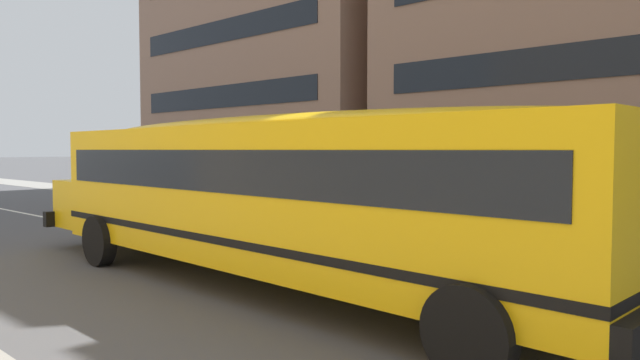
{
  "coord_description": "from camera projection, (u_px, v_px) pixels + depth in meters",
  "views": [
    {
      "loc": [
        5.85,
        -8.72,
        2.5
      ],
      "look_at": [
        -1.61,
        -0.82,
        1.94
      ],
      "focal_mm": 33.01,
      "sensor_mm": 36.0,
      "label": 1
    }
  ],
  "objects": [
    {
      "name": "sidewalk_far",
      "position": [
        576.0,
        241.0,
        16.08
      ],
      "size": [
        120.0,
        3.0,
        0.01
      ],
      "primitive_type": "cube",
      "color": "gray",
      "rests_on": "ground_plane"
    },
    {
      "name": "ground_plane",
      "position": [
        417.0,
        290.0,
        10.47
      ],
      "size": [
        400.0,
        400.0,
        0.0
      ],
      "primitive_type": "plane",
      "color": "#4C4C4F"
    },
    {
      "name": "lane_centreline",
      "position": [
        417.0,
        290.0,
        10.47
      ],
      "size": [
        110.0,
        0.16,
        0.01
      ],
      "primitive_type": "cube",
      "color": "silver",
      "rests_on": "ground_plane"
    },
    {
      "name": "parked_car_beige_near_corner",
      "position": [
        165.0,
        189.0,
        24.81
      ],
      "size": [
        3.9,
        1.88,
        1.64
      ],
      "rotation": [
        0.0,
        0.0,
        0.0
      ],
      "color": "#C1B28E",
      "rests_on": "ground_plane"
    },
    {
      "name": "apartment_block_far_left",
      "position": [
        311.0,
        77.0,
        33.59
      ],
      "size": [
        15.61,
        12.69,
        13.3
      ],
      "color": "#93705B",
      "rests_on": "ground_plane"
    },
    {
      "name": "school_bus",
      "position": [
        274.0,
        186.0,
        10.55
      ],
      "size": [
        13.94,
        3.55,
        3.1
      ],
      "rotation": [
        0.0,
        0.0,
        3.11
      ],
      "color": "yellow",
      "rests_on": "ground_plane"
    }
  ]
}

